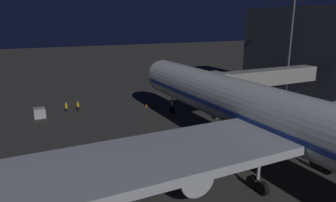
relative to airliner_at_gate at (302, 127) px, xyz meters
name	(u,v)px	position (x,y,z in m)	size (l,w,h in m)	color
ground_plane	(230,146)	(0.00, -9.75, -5.58)	(320.00, 320.00, 0.00)	#383533
airliner_at_gate	(302,127)	(0.00, 0.00, 0.00)	(59.26, 63.41, 19.83)	silver
jet_bridge	(255,79)	(-12.08, -19.55, 0.12)	(22.57, 3.40, 7.23)	#9E9E99
apron_floodlight_mast	(291,41)	(-25.50, -25.11, 5.42)	(2.90, 0.50, 19.08)	#59595E
baggage_container_near_belt	(40,113)	(19.54, -32.38, -4.81)	(1.68, 1.76, 1.53)	#B7BABF
ground_crew_marshaller_fwd	(78,106)	(13.50, -33.04, -4.60)	(0.40, 0.40, 1.77)	black
ground_crew_under_port_wing	(66,107)	(15.37, -33.10, -4.58)	(0.40, 0.40, 1.81)	black
traffic_cone_nose_port	(169,102)	(-2.20, -30.60, -5.30)	(0.36, 0.36, 0.55)	orange
traffic_cone_nose_starboard	(147,105)	(2.20, -30.60, -5.30)	(0.36, 0.36, 0.55)	orange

